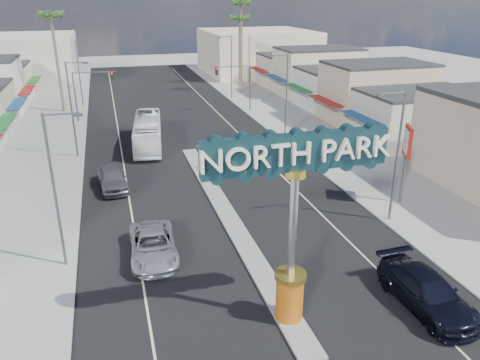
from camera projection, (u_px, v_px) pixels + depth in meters
ground at (187, 148)px, 47.57m from camera, size 160.00×160.00×0.00m
road at (187, 148)px, 47.57m from camera, size 20.00×120.00×0.01m
median_island at (227, 213)px, 33.26m from camera, size 1.30×30.00×0.16m
sidewalk_left at (40, 160)px, 43.97m from camera, size 8.00×120.00×0.12m
sidewalk_right at (314, 137)px, 51.14m from camera, size 8.00×120.00×0.12m
storefront_row_right at (343, 84)px, 64.21m from camera, size 12.00×42.00×6.00m
backdrop_far_left at (15, 60)px, 80.62m from camera, size 20.00×20.00×8.00m
backdrop_far_right at (257, 52)px, 91.88m from camera, size 20.00×20.00×8.00m
gateway_sign at (294, 209)px, 20.36m from camera, size 8.20×1.50×9.15m
traffic_signal_left at (90, 86)px, 56.13m from camera, size 5.09×0.45×6.00m
traffic_signal_right at (237, 79)px, 60.83m from camera, size 5.09×0.45×6.00m
streetlight_l_near at (57, 185)px, 25.17m from camera, size 2.03×0.22×9.00m
streetlight_l_mid at (73, 105)px, 43.02m from camera, size 2.03×0.22×9.00m
streetlight_l_far at (80, 70)px, 62.66m from camera, size 2.03×0.22×9.00m
streetlight_r_near at (396, 151)px, 30.51m from camera, size 2.03×0.22×9.00m
streetlight_r_mid at (285, 93)px, 48.36m from camera, size 2.03×0.22×9.00m
streetlight_r_far at (230, 64)px, 68.00m from camera, size 2.03×0.22×9.00m
palm_left_far at (51, 21)px, 57.83m from camera, size 2.60×2.60×13.10m
palm_right_mid at (240, 22)px, 70.17m from camera, size 2.60×2.60×12.10m
palm_right_far at (241, 8)px, 75.37m from camera, size 2.60×2.60×14.10m
suv_left at (153, 245)px, 27.64m from camera, size 2.88×5.88×1.61m
suv_right at (427, 292)px, 23.19m from camera, size 2.67×6.16×1.76m
car_parked_left at (112, 178)px, 37.39m from camera, size 2.54×5.35×1.77m
city_bus at (148, 132)px, 47.60m from camera, size 3.82×11.18×3.05m
bank_pylon_sign at (407, 146)px, 33.42m from camera, size 0.93×1.76×5.83m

